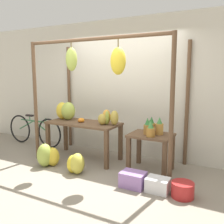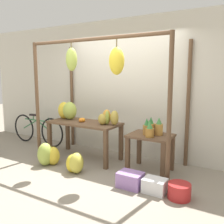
# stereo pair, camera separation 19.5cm
# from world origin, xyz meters

# --- Properties ---
(ground_plane) EXTENTS (20.00, 20.00, 0.00)m
(ground_plane) POSITION_xyz_m (0.00, 0.00, 0.00)
(ground_plane) COLOR gray
(shop_wall_back) EXTENTS (8.00, 0.08, 2.80)m
(shop_wall_back) POSITION_xyz_m (0.00, 1.34, 1.40)
(shop_wall_back) COLOR beige
(shop_wall_back) RESTS_ON ground_plane
(stall_awning) EXTENTS (2.76, 1.21, 2.29)m
(stall_awning) POSITION_xyz_m (0.05, 0.44, 1.58)
(stall_awning) COLOR brown
(stall_awning) RESTS_ON ground_plane
(display_table_main) EXTENTS (1.46, 0.66, 0.75)m
(display_table_main) POSITION_xyz_m (-0.51, 0.62, 0.63)
(display_table_main) COLOR brown
(display_table_main) RESTS_ON ground_plane
(display_table_side) EXTENTS (0.74, 0.58, 0.65)m
(display_table_side) POSITION_xyz_m (0.88, 0.66, 0.50)
(display_table_side) COLOR brown
(display_table_side) RESTS_ON ground_plane
(banana_pile_on_table) EXTENTS (0.51, 0.34, 0.37)m
(banana_pile_on_table) POSITION_xyz_m (-1.01, 0.69, 0.93)
(banana_pile_on_table) COLOR #9EB247
(banana_pile_on_table) RESTS_ON display_table_main
(orange_pile) EXTENTS (0.14, 0.16, 0.09)m
(orange_pile) POSITION_xyz_m (-0.55, 0.58, 0.79)
(orange_pile) COLOR orange
(orange_pile) RESTS_ON display_table_main
(pineapple_cluster) EXTENTS (0.32, 0.35, 0.31)m
(pineapple_cluster) POSITION_xyz_m (0.90, 0.63, 0.78)
(pineapple_cluster) COLOR #A3702D
(pineapple_cluster) RESTS_ON display_table_side
(banana_pile_ground_left) EXTENTS (0.43, 0.48, 0.43)m
(banana_pile_ground_left) POSITION_xyz_m (-0.88, -0.01, 0.18)
(banana_pile_ground_left) COLOR gold
(banana_pile_ground_left) RESTS_ON ground_plane
(banana_pile_ground_right) EXTENTS (0.39, 0.34, 0.36)m
(banana_pile_ground_right) POSITION_xyz_m (-0.22, -0.06, 0.17)
(banana_pile_ground_right) COLOR gold
(banana_pile_ground_right) RESTS_ON ground_plane
(fruit_crate_white) EXTENTS (0.36, 0.28, 0.23)m
(fruit_crate_white) POSITION_xyz_m (0.87, -0.08, 0.11)
(fruit_crate_white) COLOR #9970B7
(fruit_crate_white) RESTS_ON ground_plane
(blue_bucket) EXTENTS (0.31, 0.31, 0.21)m
(blue_bucket) POSITION_xyz_m (1.60, -0.05, 0.11)
(blue_bucket) COLOR #AD2323
(blue_bucket) RESTS_ON ground_plane
(parked_bicycle) EXTENTS (1.66, 0.08, 0.73)m
(parked_bicycle) POSITION_xyz_m (-2.11, 0.86, 0.36)
(parked_bicycle) COLOR black
(parked_bicycle) RESTS_ON ground_plane
(papaya_pile) EXTENTS (0.40, 0.27, 0.28)m
(papaya_pile) POSITION_xyz_m (0.04, 0.63, 0.88)
(papaya_pile) COLOR #B2993D
(papaya_pile) RESTS_ON display_table_main
(fruit_crate_purple) EXTENTS (0.33, 0.25, 0.20)m
(fruit_crate_purple) POSITION_xyz_m (1.25, -0.06, 0.10)
(fruit_crate_purple) COLOR silver
(fruit_crate_purple) RESTS_ON ground_plane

